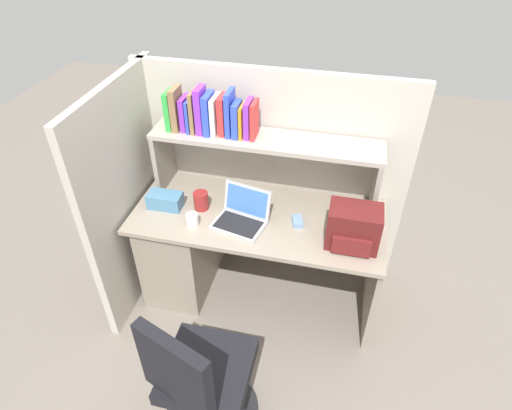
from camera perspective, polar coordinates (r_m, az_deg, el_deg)
The scene contains 13 objects.
ground_plane at distance 3.28m, azimuth 0.20°, elevation -11.24°, with size 8.00×8.00×0.00m, color slate.
desk at distance 3.08m, azimuth -6.88°, elevation -4.97°, with size 1.60×0.70×0.73m.
cubicle_partition_rear at distance 3.04m, azimuth 1.86°, elevation 3.74°, with size 1.84×0.05×1.55m, color #BCB5A8.
cubicle_partition_left at distance 2.98m, azimuth -16.13°, elevation 1.18°, with size 0.05×1.06×1.55m, color #BCB5A8.
overhead_hutch at distance 2.73m, azimuth 1.22°, elevation 7.00°, with size 1.44×0.28×0.45m.
reference_books_on_shelf at distance 2.70m, azimuth -5.97°, elevation 11.82°, with size 0.56×0.17×0.29m.
laptop at distance 2.69m, azimuth -1.85°, elevation -1.42°, with size 0.36×0.32×0.22m.
backpack at distance 2.55m, azimuth 12.68°, elevation -2.92°, with size 0.30×0.23×0.25m.
computer_mouse at distance 2.71m, azimuth 5.47°, elevation -2.13°, with size 0.06×0.10×0.03m, color #7299C6.
paper_cup at distance 2.70m, azimuth -8.37°, elevation -1.93°, with size 0.08×0.08×0.08m, color white.
tissue_box at distance 2.87m, azimuth -11.84°, elevation 0.60°, with size 0.22×0.12×0.10m, color teal.
snack_canister at distance 2.82m, azimuth -7.23°, elevation 0.58°, with size 0.10×0.10×0.12m, color maroon.
office_chair at distance 2.42m, azimuth -7.18°, elevation -22.32°, with size 0.53×0.55×0.93m.
Camera 1 is at (0.48, -2.09, 2.49)m, focal length 30.48 mm.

